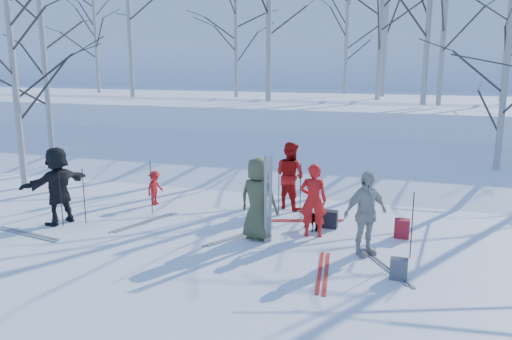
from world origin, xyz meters
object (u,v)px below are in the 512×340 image
(skier_red_north, at_px, (313,200))
(backpack_dark, at_px, (330,219))
(skier_grey_west, at_px, (58,185))
(backpack_grey, at_px, (399,269))
(backpack_red, at_px, (402,229))
(skier_redor_behind, at_px, (290,175))
(skier_olive_center, at_px, (258,199))
(skier_cream_east, at_px, (365,213))
(dog, at_px, (312,218))
(skier_red_seated, at_px, (155,188))

(skier_red_north, bearing_deg, backpack_dark, -121.63)
(skier_grey_west, relative_size, backpack_grey, 4.85)
(backpack_red, bearing_deg, skier_redor_behind, 153.38)
(backpack_grey, bearing_deg, skier_olive_center, 158.03)
(skier_cream_east, bearing_deg, backpack_red, 16.91)
(dog, bearing_deg, skier_red_north, 56.63)
(skier_red_north, height_order, dog, skier_red_north)
(skier_grey_west, bearing_deg, skier_cream_east, 109.27)
(skier_redor_behind, relative_size, skier_grey_west, 0.96)
(skier_olive_center, xyz_separation_m, skier_grey_west, (-4.81, -0.46, 0.02))
(skier_grey_west, relative_size, dog, 2.86)
(backpack_red, xyz_separation_m, backpack_dark, (-1.61, 0.20, -0.01))
(skier_red_seated, bearing_deg, dog, -90.75)
(skier_red_north, height_order, backpack_red, skier_red_north)
(skier_redor_behind, relative_size, skier_cream_east, 1.03)
(skier_grey_west, bearing_deg, skier_olive_center, 112.72)
(skier_cream_east, height_order, backpack_red, skier_cream_east)
(backpack_red, distance_m, backpack_dark, 1.62)
(backpack_red, xyz_separation_m, backpack_grey, (0.04, -2.23, -0.02))
(skier_red_north, height_order, skier_grey_west, skier_grey_west)
(skier_red_north, relative_size, skier_cream_east, 0.96)
(backpack_red, height_order, backpack_grey, backpack_red)
(backpack_grey, bearing_deg, skier_cream_east, 125.65)
(skier_cream_east, height_order, backpack_dark, skier_cream_east)
(skier_red_north, xyz_separation_m, dog, (-0.11, 0.44, -0.54))
(skier_redor_behind, distance_m, dog, 1.86)
(skier_red_seated, xyz_separation_m, backpack_red, (6.41, -0.64, -0.25))
(skier_redor_behind, relative_size, skier_red_seated, 1.90)
(skier_redor_behind, xyz_separation_m, backpack_red, (2.90, -1.45, -0.67))
(skier_cream_east, height_order, dog, skier_cream_east)
(skier_red_north, relative_size, skier_redor_behind, 0.92)
(backpack_red, bearing_deg, backpack_dark, 172.77)
(skier_red_seated, bearing_deg, skier_red_north, -95.91)
(skier_olive_center, xyz_separation_m, backpack_red, (2.96, 1.02, -0.69))
(skier_olive_center, distance_m, skier_grey_west, 4.83)
(skier_red_north, relative_size, skier_red_seated, 1.75)
(skier_red_seated, distance_m, backpack_red, 6.45)
(skier_red_seated, height_order, backpack_dark, skier_red_seated)
(skier_olive_center, bearing_deg, skier_cream_east, -174.33)
(backpack_red, bearing_deg, skier_grey_west, -169.22)
(skier_red_seated, relative_size, backpack_grey, 2.44)
(skier_grey_west, height_order, backpack_dark, skier_grey_west)
(skier_cream_east, distance_m, skier_grey_west, 7.10)
(skier_red_seated, relative_size, dog, 1.44)
(skier_grey_west, bearing_deg, skier_red_north, 116.89)
(backpack_grey, bearing_deg, dog, 132.67)
(backpack_grey, xyz_separation_m, backpack_dark, (-1.65, 2.44, 0.01))
(skier_red_seated, distance_m, skier_grey_west, 2.55)
(skier_red_seated, distance_m, skier_cream_east, 6.05)
(skier_redor_behind, distance_m, backpack_dark, 1.92)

